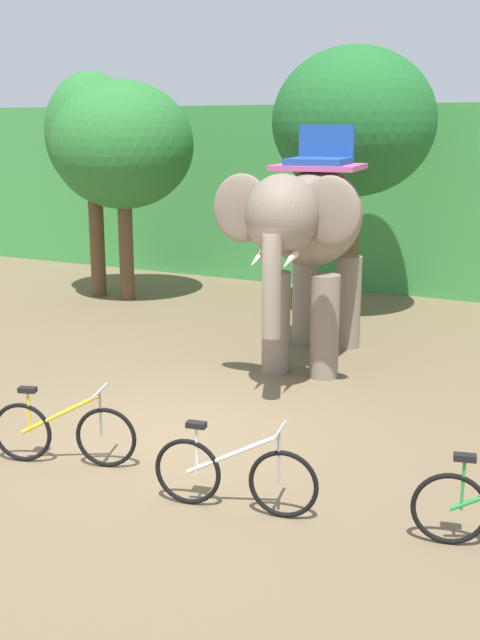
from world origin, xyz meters
TOP-DOWN VIEW (x-y plane):
  - ground_plane at (0.00, 0.00)m, footprint 80.00×80.00m
  - foliage_hedge at (0.00, 12.40)m, footprint 36.00×6.00m
  - tree_center at (-5.68, 6.27)m, footprint 2.04×2.04m
  - tree_far_right at (-4.89, 6.25)m, footprint 3.03×3.03m
  - tree_right at (0.00, 6.97)m, footprint 3.14×3.14m
  - elephant at (0.55, 3.50)m, footprint 2.19×4.23m
  - bike_yellow at (-0.50, -1.35)m, footprint 1.64×0.68m
  - bike_white at (1.75, -1.46)m, footprint 1.69×0.52m

SIDE VIEW (x-z plane):
  - ground_plane at x=0.00m, z-range 0.00..0.00m
  - bike_yellow at x=-0.50m, z-range -0.07..0.85m
  - bike_white at x=1.75m, z-range -0.07..0.85m
  - foliage_hedge at x=0.00m, z-range 0.00..4.23m
  - elephant at x=0.55m, z-range 0.31..4.09m
  - tree_far_right at x=-4.89m, z-range 0.98..5.68m
  - tree_center at x=-5.68m, z-range 1.09..5.97m
  - tree_right at x=0.00m, z-range 1.18..6.42m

